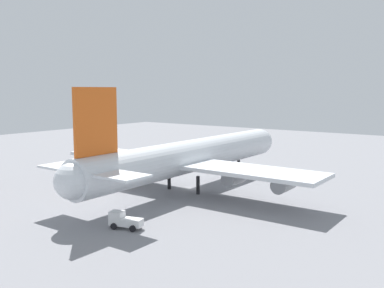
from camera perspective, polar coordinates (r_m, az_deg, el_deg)
name	(u,v)px	position (r m, az deg, el deg)	size (l,w,h in m)	color
ground_plane	(192,189)	(87.53, 0.00, -6.01)	(262.20, 262.20, 0.00)	gray
cargo_airplane	(191,157)	(86.07, -0.08, -1.69)	(65.55, 56.57, 20.53)	silver
baggage_tug	(124,220)	(63.70, -9.07, -10.08)	(3.25, 5.21, 2.47)	white
safety_cone_nose	(252,166)	(113.06, 8.03, -2.89)	(0.43, 0.43, 0.62)	orange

